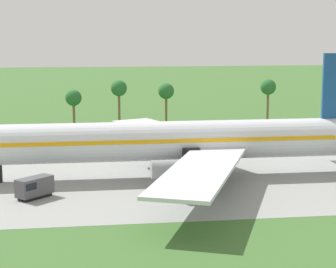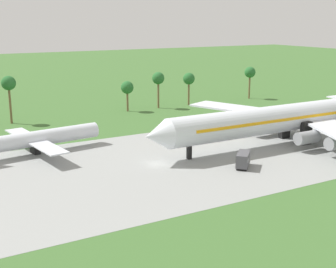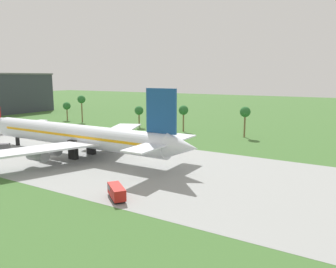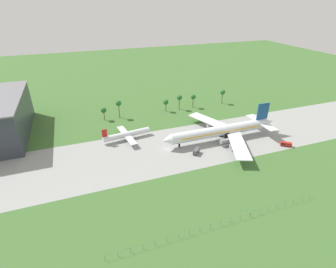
% 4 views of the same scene
% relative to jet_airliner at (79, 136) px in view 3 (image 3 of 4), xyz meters
% --- Properties ---
extents(ground_plane, '(600.00, 600.00, 0.00)m').
position_rel_jet_airliner_xyz_m(ground_plane, '(-32.55, 0.33, -5.36)').
color(ground_plane, '#3D662D').
extents(taxiway_strip, '(320.00, 44.00, 0.02)m').
position_rel_jet_airliner_xyz_m(taxiway_strip, '(-32.55, 0.33, -5.35)').
color(taxiway_strip, gray).
rests_on(taxiway_strip, ground_plane).
extents(jet_airliner, '(69.12, 59.92, 18.01)m').
position_rel_jet_airliner_xyz_m(jet_airliner, '(0.00, 0.00, 0.00)').
color(jet_airliner, silver).
rests_on(jet_airliner, ground_plane).
extents(regional_aircraft, '(26.94, 24.36, 8.78)m').
position_rel_jet_airliner_xyz_m(regional_aircraft, '(-50.18, 18.24, -2.47)').
color(regional_aircraft, silver).
rests_on(regional_aircraft, ground_plane).
extents(catering_van, '(5.67, 4.99, 2.27)m').
position_rel_jet_airliner_xyz_m(catering_van, '(27.91, -18.51, -4.13)').
color(catering_van, black).
rests_on(catering_van, ground_plane).
extents(palm_tree_row, '(90.05, 3.60, 12.06)m').
position_rel_jet_airliner_xyz_m(palm_tree_row, '(-15.89, 48.51, 2.69)').
color(palm_tree_row, brown).
rests_on(palm_tree_row, ground_plane).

